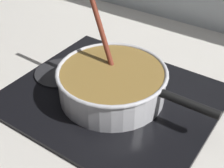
% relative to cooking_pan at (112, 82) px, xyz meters
% --- Properties ---
extents(ground, '(2.40, 1.60, 0.04)m').
position_rel_cooking_pan_xyz_m(ground, '(-0.08, -0.21, -0.08)').
color(ground, beige).
extents(hob_plate, '(0.56, 0.48, 0.01)m').
position_rel_cooking_pan_xyz_m(hob_plate, '(-0.00, -0.00, -0.05)').
color(hob_plate, black).
rests_on(hob_plate, ground).
extents(burner_ring, '(0.16, 0.16, 0.01)m').
position_rel_cooking_pan_xyz_m(burner_ring, '(-0.00, -0.00, -0.04)').
color(burner_ring, '#592D0C').
rests_on(burner_ring, hob_plate).
extents(spare_burner, '(0.16, 0.16, 0.01)m').
position_rel_cooking_pan_xyz_m(spare_burner, '(-0.19, -0.00, -0.04)').
color(spare_burner, '#262628').
rests_on(spare_burner, hob_plate).
extents(cooking_pan, '(0.44, 0.30, 0.28)m').
position_rel_cooking_pan_xyz_m(cooking_pan, '(0.00, 0.00, 0.00)').
color(cooking_pan, silver).
rests_on(cooking_pan, hob_plate).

